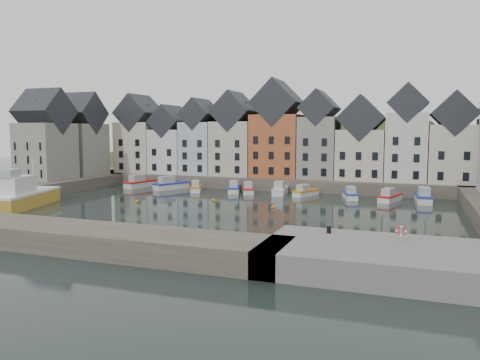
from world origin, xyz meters
The scene contains 22 objects.
ground centered at (0.00, 0.00, 0.00)m, with size 260.00×260.00×0.00m, color black.
far_quay centered at (0.00, 30.00, 1.00)m, with size 90.00×16.00×2.00m, color #463F36.
left_quay centered at (-37.00, 3.00, 1.00)m, with size 14.00×54.00×2.00m, color #463F36.
near_quay centered at (22.00, -20.00, 1.00)m, with size 18.00×10.00×2.00m, color #60605E.
near_wall centered at (-10.00, -22.00, 1.00)m, with size 50.00×6.00×2.00m, color #463F36.
hillside centered at (0.02, 56.00, -17.96)m, with size 153.60×70.40×64.00m.
far_terrace centered at (3.21, 28.00, 8.88)m, with size 72.37×8.16×17.78m.
left_terrace centered at (-36.00, 13.50, 8.88)m, with size 7.65×17.00×15.69m.
mooring_buoys centered at (-4.00, 5.33, 0.15)m, with size 20.50×5.50×0.50m.
boat_a centered at (-23.67, 19.05, 0.79)m, with size 3.61×7.25×2.67m.
boat_b centered at (-17.10, 18.60, 0.78)m, with size 4.77×7.04×2.61m.
boat_c centered at (-11.51, 17.58, 0.63)m, with size 3.58×5.72×2.10m.
boat_d centered at (-4.83, 18.53, 0.73)m, with size 3.50×6.12×11.17m.
boat_e centered at (-2.32, 18.32, 0.64)m, with size 3.86×5.83×2.15m.
boat_f centered at (3.17, 18.89, 0.72)m, with size 2.67×6.51×2.43m.
boat_g centered at (7.51, 18.37, 0.62)m, with size 3.61×5.70×2.10m.
boat_h centered at (14.62, 17.79, 0.64)m, with size 3.21×5.87×2.16m.
boat_i centered at (20.50, 16.72, 0.67)m, with size 3.43×6.11×2.24m.
boat_j centered at (25.15, 17.55, 0.76)m, with size 2.50×6.75×2.54m.
large_vessel centered at (-25.96, -6.30, 1.59)m, with size 6.88×13.51×6.78m.
mooring_bollard centered at (17.24, -16.95, 2.31)m, with size 0.48×0.48×0.56m.
life_ring_post centered at (22.90, -18.34, 2.86)m, with size 0.80×0.17×1.30m.
Camera 1 is at (23.56, -55.00, 10.38)m, focal length 35.00 mm.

